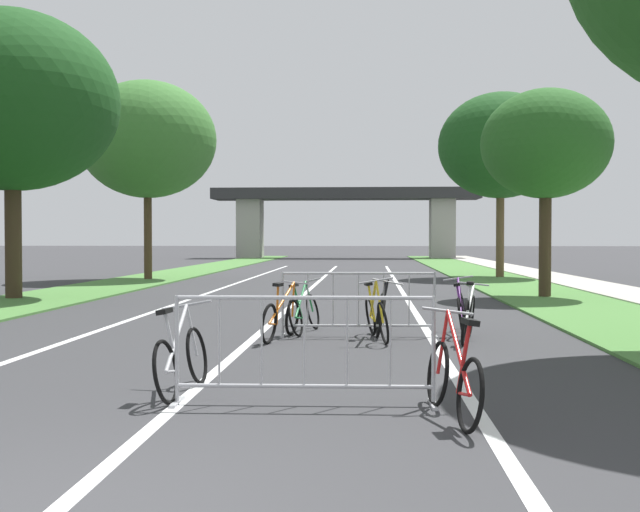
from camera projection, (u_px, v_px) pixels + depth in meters
grass_verge_left at (168, 275)px, 32.39m from camera, size 2.97×68.39×0.05m
grass_verge_right at (485, 276)px, 31.55m from camera, size 2.97×68.39×0.05m
sidewalk_path_right at (547, 276)px, 31.39m from camera, size 2.03×68.39×0.08m
lane_stripe_center at (310, 289)px, 23.79m from camera, size 0.14×39.57×0.01m
lane_stripe_right_lane at (401, 290)px, 23.61m from camera, size 0.14×39.57×0.01m
lane_stripe_left_lane at (220, 289)px, 23.97m from camera, size 0.14×39.57×0.01m
overpass_bridge at (345, 208)px, 60.36m from camera, size 20.86×3.54×5.50m
tree_left_oak_mid at (12, 101)px, 19.77m from camera, size 5.45×5.45×7.46m
tree_left_pine_far at (147, 140)px, 29.02m from camera, size 5.21×5.21×7.55m
tree_right_pine_near at (546, 145)px, 20.29m from camera, size 3.41×3.41×5.55m
tree_right_cypress_far at (501, 146)px, 30.55m from camera, size 4.95×4.95×7.40m
crowd_barrier_nearest at (304, 351)px, 7.34m from camera, size 2.53×0.50×1.05m
crowd_barrier_second at (358, 304)px, 12.42m from camera, size 2.54×0.56×1.05m
bicycle_silver_0 at (181, 359)px, 7.85m from camera, size 0.56×1.69×0.93m
bicycle_red_1 at (454, 378)px, 6.76m from camera, size 0.49×1.64×0.96m
bicycle_purple_2 at (462, 312)px, 12.76m from camera, size 0.51×1.74×0.96m
bicycle_green_3 at (304, 312)px, 12.90m from camera, size 0.53×1.67×0.91m
bicycle_orange_4 at (281, 317)px, 12.03m from camera, size 0.62×1.69×0.92m
bicycle_yellow_5 at (376, 316)px, 12.00m from camera, size 0.52×1.71×1.01m
bicycle_black_6 at (381, 312)px, 12.79m from camera, size 0.50×1.72×0.96m
bicycle_white_7 at (468, 317)px, 11.82m from camera, size 0.61×1.65×0.95m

